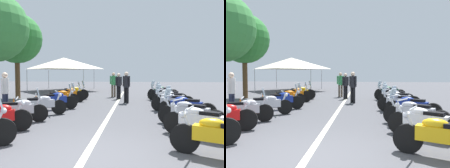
{
  "view_description": "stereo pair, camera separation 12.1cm",
  "coord_description": "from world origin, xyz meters",
  "views": [
    {
      "loc": [
        -4.32,
        -1.0,
        1.71
      ],
      "look_at": [
        5.81,
        0.0,
        1.22
      ],
      "focal_mm": 36.4,
      "sensor_mm": 36.0,
      "label": 1
    },
    {
      "loc": [
        -4.32,
        -1.12,
        1.71
      ],
      "look_at": [
        5.81,
        0.0,
        1.22
      ],
      "focal_mm": 36.4,
      "sensor_mm": 36.0,
      "label": 2
    }
  ],
  "objects": [
    {
      "name": "motorcycle_right_row_4",
      "position": [
        5.69,
        -2.65,
        0.46
      ],
      "size": [
        1.17,
        1.83,
        1.2
      ],
      "rotation": [
        0.0,
        0.0,
        1.04
      ],
      "color": "black",
      "rests_on": "ground_plane"
    },
    {
      "name": "motorcycle_right_row_8",
      "position": [
        11.11,
        -2.89,
        0.46
      ],
      "size": [
        1.05,
        1.96,
        1.0
      ],
      "rotation": [
        0.0,
        0.0,
        1.14
      ],
      "color": "black",
      "rests_on": "ground_plane"
    },
    {
      "name": "event_tent",
      "position": [
        17.14,
        5.82,
        2.65
      ],
      "size": [
        5.59,
        5.59,
        3.2
      ],
      "color": "beige",
      "rests_on": "ground_plane"
    },
    {
      "name": "bystander_2",
      "position": [
        4.53,
        4.31,
        1.02
      ],
      "size": [
        0.53,
        0.32,
        1.74
      ],
      "rotation": [
        0.0,
        0.0,
        1.6
      ],
      "color": "#1E2338",
      "rests_on": "ground_plane"
    },
    {
      "name": "roadside_tree_1",
      "position": [
        10.28,
        6.85,
        4.01
      ],
      "size": [
        3.32,
        3.32,
        5.69
      ],
      "color": "brown",
      "rests_on": "ground_plane"
    },
    {
      "name": "bystander_3",
      "position": [
        11.76,
        0.48,
        1.03
      ],
      "size": [
        0.32,
        0.51,
        1.74
      ],
      "rotation": [
        0.0,
        0.0,
        0.27
      ],
      "color": "brown",
      "rests_on": "ground_plane"
    },
    {
      "name": "traffic_cone_1",
      "position": [
        5.25,
        4.35,
        0.29
      ],
      "size": [
        0.36,
        0.36,
        0.61
      ],
      "color": "orange",
      "rests_on": "ground_plane"
    },
    {
      "name": "traffic_cone_0",
      "position": [
        6.89,
        4.05,
        0.29
      ],
      "size": [
        0.36,
        0.36,
        0.61
      ],
      "color": "orange",
      "rests_on": "ground_plane"
    },
    {
      "name": "motorcycle_right_row_3",
      "position": [
        4.47,
        -2.94,
        0.47
      ],
      "size": [
        1.17,
        1.96,
        1.21
      ],
      "rotation": [
        0.0,
        0.0,
        1.07
      ],
      "color": "black",
      "rests_on": "ground_plane"
    },
    {
      "name": "motorcycle_right_row_6",
      "position": [
        8.38,
        -2.89,
        0.46
      ],
      "size": [
        1.05,
        1.86,
        1.2
      ],
      "rotation": [
        0.0,
        0.0,
        1.11
      ],
      "color": "black",
      "rests_on": "ground_plane"
    },
    {
      "name": "motorcycle_right_row_1",
      "position": [
        1.74,
        -2.72,
        0.45
      ],
      "size": [
        1.3,
        1.82,
        0.99
      ],
      "rotation": [
        0.0,
        0.0,
        0.98
      ],
      "color": "black",
      "rests_on": "ground_plane"
    },
    {
      "name": "motorcycle_left_row_7",
      "position": [
        9.75,
        2.92,
        0.47
      ],
      "size": [
        1.11,
        1.99,
        1.22
      ],
      "rotation": [
        0.0,
        0.0,
        -1.11
      ],
      "color": "black",
      "rests_on": "ground_plane"
    },
    {
      "name": "lane_centre_stripe",
      "position": [
        5.74,
        0.0,
        0.0
      ],
      "size": [
        21.59,
        0.16,
        0.01
      ],
      "primitive_type": "cube",
      "color": "beige",
      "rests_on": "ground_plane"
    },
    {
      "name": "bystander_1",
      "position": [
        8.55,
        -0.55,
        1.05
      ],
      "size": [
        0.36,
        0.44,
        1.78
      ],
      "rotation": [
        0.0,
        0.0,
        5.61
      ],
      "color": "black",
      "rests_on": "ground_plane"
    },
    {
      "name": "bystander_0",
      "position": [
        10.55,
        0.03,
        1.0
      ],
      "size": [
        0.39,
        0.41,
        1.7
      ],
      "rotation": [
        0.0,
        0.0,
        3.9
      ],
      "color": "black",
      "rests_on": "ground_plane"
    },
    {
      "name": "motorcycle_left_row_4",
      "position": [
        5.87,
        2.69,
        0.46
      ],
      "size": [
        1.01,
        2.05,
        1.2
      ],
      "rotation": [
        0.0,
        0.0,
        -1.18
      ],
      "color": "black",
      "rests_on": "ground_plane"
    },
    {
      "name": "ground_plane",
      "position": [
        0.0,
        0.0,
        0.0
      ],
      "size": [
        80.0,
        80.0,
        0.0
      ],
      "primitive_type": "plane",
      "color": "#4C4C51"
    },
    {
      "name": "motorcycle_left_row_6",
      "position": [
        8.54,
        2.85,
        0.47
      ],
      "size": [
        0.96,
        1.96,
        1.22
      ],
      "rotation": [
        0.0,
        0.0,
        -1.19
      ],
      "color": "black",
      "rests_on": "ground_plane"
    },
    {
      "name": "motorcycle_left_row_5",
      "position": [
        7.09,
        2.85,
        0.46
      ],
      "size": [
        1.29,
        1.85,
        1.2
      ],
      "rotation": [
        0.0,
        0.0,
        -0.99
      ],
      "color": "black",
      "rests_on": "ground_plane"
    },
    {
      "name": "motorcycle_left_row_3",
      "position": [
        4.38,
        2.76,
        0.45
      ],
      "size": [
        1.17,
        1.96,
        0.98
      ],
      "rotation": [
        0.0,
        0.0,
        -1.08
      ],
      "color": "black",
      "rests_on": "ground_plane"
    },
    {
      "name": "motorcycle_right_row_2",
      "position": [
        3.07,
        -2.74,
        0.46
      ],
      "size": [
        1.21,
        1.93,
        1.2
      ],
      "rotation": [
        0.0,
        0.0,
        1.05
      ],
      "color": "black",
      "rests_on": "ground_plane"
    },
    {
      "name": "motorcycle_right_row_0",
      "position": [
        0.31,
        -2.72,
        0.45
      ],
      "size": [
        1.06,
        1.93,
        0.99
      ],
      "rotation": [
        0.0,
        0.0,
        1.13
      ],
      "color": "black",
      "rests_on": "ground_plane"
    },
    {
      "name": "motorcycle_left_row_2",
      "position": [
        3.01,
        2.93,
        0.46
      ],
      "size": [
        1.02,
        1.9,
        1.2
      ],
      "rotation": [
        0.0,
        0.0,
        -1.15
      ],
      "color": "black",
      "rests_on": "ground_plane"
    },
    {
      "name": "motorcycle_right_row_5",
      "position": [
        7.19,
        -2.88,
        0.45
      ],
      "size": [
        1.03,
        1.96,
        0.98
      ],
      "rotation": [
        0.0,
        0.0,
        1.16
      ],
      "color": "black",
      "rests_on": "ground_plane"
    },
    {
      "name": "motorcycle_right_row_7",
      "position": [
        9.85,
        -2.72,
        0.47
      ],
      "size": [
        1.16,
        1.84,
        1.22
      ],
      "rotation": [
        0.0,
        0.0,
        1.04
      ],
      "color": "black",
      "rests_on": "ground_plane"
    }
  ]
}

